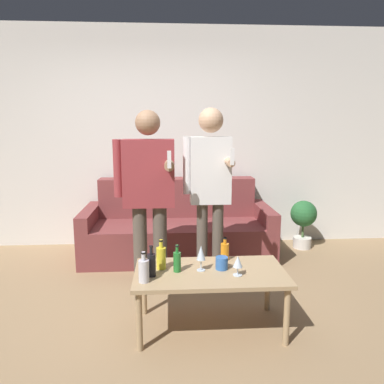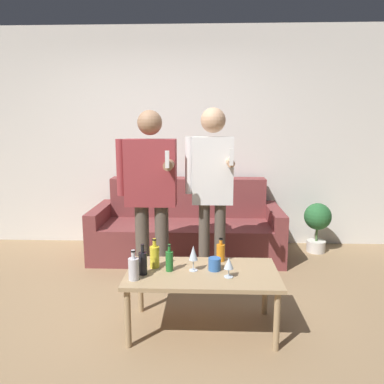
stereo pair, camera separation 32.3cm
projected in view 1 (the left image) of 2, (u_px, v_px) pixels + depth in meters
ground_plane at (143, 324)px, 2.91m from camera, size 16.00×16.00×0.00m
wall_back at (151, 138)px, 4.67m from camera, size 8.00×0.06×2.70m
couch at (178, 229)px, 4.41m from camera, size 2.16×0.88×0.88m
coffee_table at (210, 277)px, 2.78m from camera, size 1.12×0.60×0.46m
bottle_orange at (177, 261)px, 2.74m from camera, size 0.06×0.06×0.20m
bottle_green at (144, 270)px, 2.56m from camera, size 0.07×0.07×0.22m
bottle_dark at (225, 251)px, 2.98m from camera, size 0.07×0.07×0.19m
bottle_yellow at (151, 264)px, 2.66m from camera, size 0.06×0.06×0.23m
bottle_red at (161, 257)px, 2.80m from camera, size 0.07×0.07×0.23m
wine_glass_near at (238, 262)px, 2.67m from camera, size 0.07×0.07×0.15m
wine_glass_far at (201, 253)px, 2.76m from camera, size 0.07×0.07×0.19m
cup_on_table at (222, 263)px, 2.80m from camera, size 0.09×0.09×0.09m
person_standing_left at (148, 188)px, 3.35m from camera, size 0.54×0.43×1.65m
person_standing_right at (210, 182)px, 3.42m from camera, size 0.43×0.42×1.67m
potted_plant at (303, 219)px, 4.62m from camera, size 0.32×0.32×0.60m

